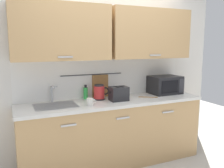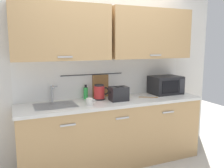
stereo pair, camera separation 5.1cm
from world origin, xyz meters
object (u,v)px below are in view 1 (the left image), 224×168
at_px(dish_soap_bottle, 86,93).
at_px(wooden_spoon, 151,97).
at_px(toaster, 119,94).
at_px(electric_kettle, 99,92).
at_px(mug_near_sink, 90,102).
at_px(microwave, 165,85).

xyz_separation_m(dish_soap_bottle, wooden_spoon, (0.87, -0.29, -0.08)).
bearing_deg(toaster, dish_soap_bottle, 143.70).
xyz_separation_m(electric_kettle, mug_near_sink, (-0.23, -0.27, -0.05)).
bearing_deg(dish_soap_bottle, toaster, -36.30).
bearing_deg(microwave, dish_soap_bottle, 174.25).
relative_size(microwave, mug_near_sink, 3.83).
xyz_separation_m(microwave, dish_soap_bottle, (-1.24, 0.12, -0.05)).
bearing_deg(wooden_spoon, dish_soap_bottle, 161.65).
bearing_deg(mug_near_sink, dish_soap_bottle, 80.14).
xyz_separation_m(mug_near_sink, toaster, (0.44, 0.11, 0.05)).
relative_size(dish_soap_bottle, mug_near_sink, 1.63).
relative_size(microwave, toaster, 1.80).
xyz_separation_m(microwave, toaster, (-0.86, -0.15, -0.04)).
bearing_deg(microwave, mug_near_sink, -168.72).
bearing_deg(electric_kettle, toaster, -37.86).
relative_size(mug_near_sink, toaster, 0.47).
bearing_deg(toaster, mug_near_sink, -166.35).
relative_size(dish_soap_bottle, wooden_spoon, 0.78).
xyz_separation_m(microwave, electric_kettle, (-1.07, 0.01, -0.03)).
height_order(electric_kettle, toaster, electric_kettle).
bearing_deg(electric_kettle, dish_soap_bottle, 145.87).
height_order(microwave, dish_soap_bottle, microwave).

